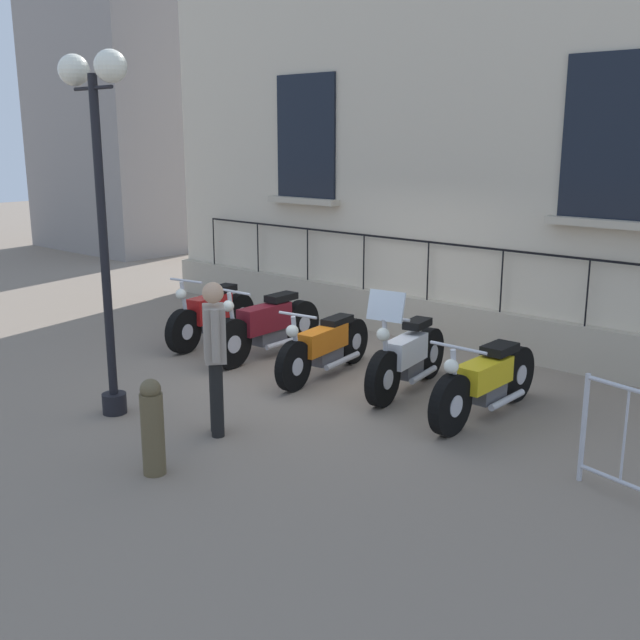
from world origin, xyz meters
TOP-DOWN VIEW (x-y plane):
  - ground_plane at (0.00, 0.00)m, footprint 60.00×60.00m
  - building_facade at (-2.79, -0.00)m, footprint 0.82×12.04m
  - motorcycle_red at (-0.08, -2.43)m, footprint 1.99×0.64m
  - motorcycle_maroon at (-0.13, -1.26)m, footprint 2.22×0.60m
  - motorcycle_orange at (0.01, -0.01)m, footprint 2.10×0.58m
  - motorcycle_white at (-0.20, 1.17)m, footprint 1.98×0.59m
  - motorcycle_yellow at (-0.07, 2.37)m, footprint 2.16×0.69m
  - lamppost at (2.70, -0.92)m, footprint 0.34×1.04m
  - bollard at (3.37, 0.78)m, footprint 0.22×0.22m
  - pedestrian_standing at (2.31, 0.46)m, footprint 0.39×0.44m
  - distant_building at (-5.23, -12.49)m, footprint 3.09×4.79m

SIDE VIEW (x-z plane):
  - ground_plane at x=0.00m, z-range 0.00..0.00m
  - motorcycle_orange at x=0.01m, z-range -0.09..0.90m
  - motorcycle_yellow at x=-0.07m, z-range -0.07..0.90m
  - motorcycle_red at x=-0.08m, z-range -0.12..0.98m
  - motorcycle_white at x=-0.20m, z-range -0.26..1.13m
  - motorcycle_maroon at x=-0.13m, z-range -0.10..0.99m
  - bollard at x=3.37m, z-range 0.00..0.95m
  - pedestrian_standing at x=2.31m, z-range 0.11..1.78m
  - lamppost at x=2.70m, z-range 0.77..4.78m
  - building_facade at x=-2.79m, z-range -0.11..7.62m
  - distant_building at x=-5.23m, z-range 0.00..11.56m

